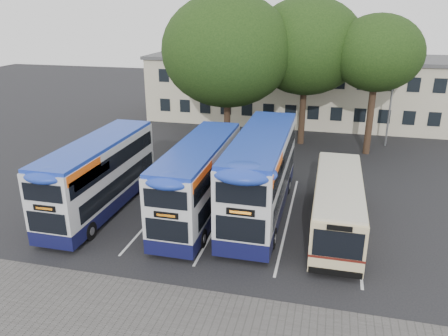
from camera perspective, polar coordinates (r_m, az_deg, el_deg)
name	(u,v)px	position (r m, az deg, el deg)	size (l,w,h in m)	color
ground	(282,272)	(19.10, 7.54, -13.31)	(120.00, 120.00, 0.00)	black
bay_lines	(224,212)	(23.94, -0.01, -5.76)	(14.12, 11.00, 0.01)	silver
depot_building	(316,89)	(43.53, 11.97, 10.09)	(32.40, 8.40, 6.20)	beige
lamp_post	(393,82)	(36.56, 21.26, 10.38)	(0.25, 1.05, 9.06)	gray
tree_left	(227,51)	(33.17, 0.44, 15.06)	(9.71, 9.71, 11.64)	black
tree_mid	(307,46)	(35.05, 10.73, 15.33)	(8.62, 8.62, 11.38)	black
tree_right	(378,53)	(33.70, 19.42, 13.93)	(6.39, 6.39, 10.19)	black
bus_dd_left	(100,173)	(24.30, -15.95, -0.60)	(2.30, 9.50, 3.96)	#10123C
bus_dd_mid	(200,177)	(22.76, -3.22, -1.18)	(2.33, 9.59, 3.99)	#10123C
bus_dd_right	(261,171)	(22.99, 4.89, -0.37)	(2.58, 10.63, 4.43)	#10123C
bus_single	(338,202)	(22.22, 14.62, -4.30)	(2.29, 9.00, 2.68)	beige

